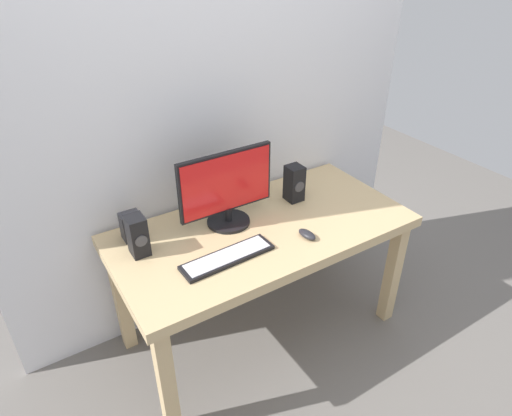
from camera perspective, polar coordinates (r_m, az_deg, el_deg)
name	(u,v)px	position (r m, az deg, el deg)	size (l,w,h in m)	color
ground_plane	(261,329)	(2.72, 0.70, -15.08)	(6.00, 6.00, 0.00)	slate
wall_back	(217,50)	(2.27, -5.02, 19.33)	(2.44, 0.04, 3.00)	silver
desk	(262,240)	(2.30, 0.81, -4.13)	(1.50, 0.74, 0.72)	tan
monitor	(226,188)	(2.18, -3.77, 2.49)	(0.50, 0.22, 0.38)	black
keyboard_primary	(227,257)	(2.03, -3.64, -6.24)	(0.44, 0.14, 0.02)	black
mouse	(307,234)	(2.17, 6.51, -3.35)	(0.05, 0.11, 0.03)	#232328
speaker_right	(294,183)	(2.43, 4.88, 3.15)	(0.08, 0.09, 0.20)	black
speaker_left	(138,236)	(2.08, -14.81, -3.42)	(0.08, 0.10, 0.19)	black
audio_controller	(131,226)	(2.21, -15.56, -2.23)	(0.09, 0.09, 0.14)	#333338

